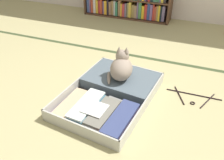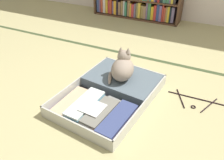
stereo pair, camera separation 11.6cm
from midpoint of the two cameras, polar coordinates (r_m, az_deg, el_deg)
The scene contains 5 objects.
ground_plane at distance 1.91m, azimuth -3.75°, elevation -7.79°, with size 10.00×10.00×0.00m, color tan.
tatami_border at distance 2.69m, azimuth 5.20°, elevation 5.70°, with size 4.80×0.05×0.00m.
open_suitcase at distance 2.04m, azimuth -1.35°, elevation -2.95°, with size 0.76×1.00×0.11m.
black_cat at distance 2.07m, azimuth 0.71°, elevation 3.09°, with size 0.27×0.31×0.28m.
clothes_hanger at distance 2.15m, azimuth 17.64°, elevation -4.03°, with size 0.47×0.24×0.01m.
Camera 1 is at (0.58, -1.30, 1.28)m, focal length 37.75 mm.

